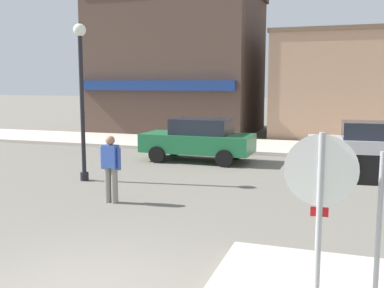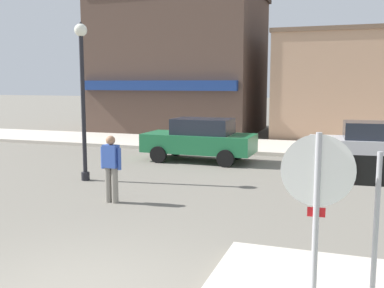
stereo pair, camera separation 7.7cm
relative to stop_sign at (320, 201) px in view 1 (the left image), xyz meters
The scene contains 9 objects.
kerb_far 14.57m from the stop_sign, 101.70° to the left, with size 80.00×4.00×0.15m, color beige.
stop_sign is the anchor object (origin of this frame).
one_way_sign 0.68m from the stop_sign, 10.52° to the left, with size 0.60×0.08×2.10m.
lamp_post 9.30m from the stop_sign, 138.44° to the left, with size 0.36×0.36×4.54m.
parked_car_nearest 11.33m from the stop_sign, 114.53° to the left, with size 4.03×1.93×1.56m.
parked_car_second 10.83m from the stop_sign, 83.75° to the left, with size 4.10×2.06×1.56m.
pedestrian_crossing_near 6.49m from the stop_sign, 139.84° to the left, with size 0.56×0.25×1.61m.
building_corner_shop 21.77m from the stop_sign, 114.20° to the left, with size 9.11×7.54×7.86m.
building_storefront_left_near 20.03m from the stop_sign, 88.50° to the left, with size 7.57×7.22×5.38m.
Camera 1 is at (3.13, -4.81, 2.84)m, focal length 42.00 mm.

